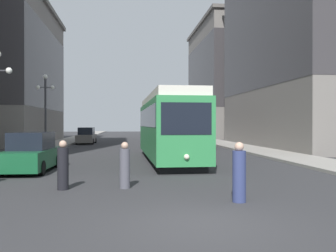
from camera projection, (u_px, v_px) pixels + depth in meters
The scene contains 14 objects.
ground_plane at pixel (201, 224), 8.18m from camera, with size 200.00×200.00×0.00m, color #303033.
sidewalk_left at pixel (68, 141), 46.90m from camera, with size 3.24×120.00×0.15m, color gray.
sidewalk_right at pixel (206, 140), 48.94m from camera, with size 3.24×120.00×0.15m, color gray.
streetcar at pixel (168, 126), 22.11m from camera, with size 2.80×12.83×3.89m.
transit_bus at pixel (184, 126), 38.03m from camera, with size 2.83×12.89×3.45m.
parked_car_left_near at pixel (31, 153), 17.21m from camera, with size 2.00×4.69×1.82m.
parked_car_left_mid at pixel (86, 136), 41.16m from camera, with size 1.95×4.77×1.82m.
pedestrian_crossing_near at pixel (239, 174), 10.44m from camera, with size 0.38×0.38×1.70m.
pedestrian_crossing_far at pixel (125, 167), 12.67m from camera, with size 0.36×0.36×1.60m.
pedestrian_on_sidewalk at pixel (63, 167), 12.40m from camera, with size 0.37×0.37×1.66m.
lamp_post_left_far at pixel (45, 101), 28.97m from camera, with size 1.41×0.36×5.95m.
building_left_midblock at pixel (0, 71), 42.17m from camera, with size 11.46×21.26×16.08m.
building_right_corner at pixel (321, 28), 35.77m from camera, with size 13.92×22.33×22.40m.
building_right_midblock at pixel (237, 80), 62.48m from camera, with size 13.73×21.71×18.88m.
Camera 1 is at (-1.65, -8.03, 2.21)m, focal length 39.47 mm.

